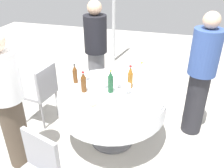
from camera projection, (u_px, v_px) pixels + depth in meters
name	position (u px, v px, depth m)	size (l,w,h in m)	color
ground_plane	(112.00, 139.00, 3.19)	(10.00, 10.00, 0.00)	#B7B2A8
dining_table	(112.00, 102.00, 2.90)	(1.30, 1.30, 0.74)	white
bottle_brown_near	(84.00, 83.00, 2.77)	(0.07, 0.07, 0.26)	#593314
bottle_clear_rear	(128.00, 67.00, 3.15)	(0.06, 0.06, 0.24)	silver
bottle_amber_north	(130.00, 78.00, 2.84)	(0.06, 0.06, 0.29)	#8C5619
bottle_brown_south	(75.00, 74.00, 2.96)	(0.06, 0.06, 0.25)	#593314
bottle_clear_left	(141.00, 74.00, 2.92)	(0.06, 0.06, 0.29)	silver
bottle_dark_green_outer	(111.00, 82.00, 2.75)	(0.07, 0.07, 0.28)	#194728
wine_glass_south	(128.00, 87.00, 2.73)	(0.07, 0.07, 0.13)	white
wine_glass_left	(105.00, 80.00, 2.84)	(0.07, 0.07, 0.15)	white
wine_glass_outer	(118.00, 80.00, 2.83)	(0.08, 0.08, 0.16)	white
wine_glass_inner	(86.00, 73.00, 3.02)	(0.07, 0.07, 0.15)	white
plate_east	(93.00, 105.00, 2.55)	(0.21, 0.21, 0.04)	white
plate_right	(119.00, 80.00, 3.06)	(0.26, 0.26, 0.02)	white
plate_far	(147.00, 98.00, 2.68)	(0.21, 0.21, 0.02)	white
fork_rear	(119.00, 109.00, 2.50)	(0.18, 0.02, 0.01)	silver
person_near	(8.00, 102.00, 2.46)	(0.34, 0.34, 1.58)	#4C3F33
person_rear	(201.00, 75.00, 2.95)	(0.34, 0.34, 1.62)	#26262B
person_north	(96.00, 52.00, 3.66)	(0.34, 0.34, 1.61)	slate
chair_outer	(42.00, 90.00, 3.30)	(0.45, 0.45, 0.87)	#99999E
tent_pole_secondary	(114.00, 0.00, 4.84)	(0.07, 0.07, 2.69)	#B2B5B7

